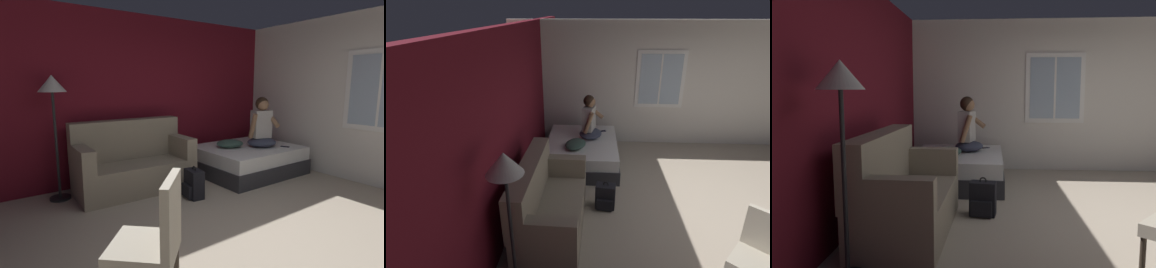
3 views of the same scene
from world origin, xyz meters
The scene contains 11 objects.
ground_plane centered at (0.00, 0.00, 0.00)m, with size 40.00×40.00×0.00m, color tan.
wall_back_accent centered at (0.00, 3.04, 1.35)m, with size 10.47×0.16×2.70m, color maroon.
wall_side_with_window centered at (2.82, 0.00, 1.35)m, with size 0.19×7.32×2.70m.
bed centered at (1.66, 2.04, 0.24)m, with size 1.76×1.41×0.48m.
couch centered at (-0.37, 2.43, 0.39)m, with size 1.72×0.86×1.04m.
side_chair centered at (-1.27, 0.06, 0.53)m, with size 0.65×0.65×0.98m.
person_seated centered at (1.85, 1.89, 0.84)m, with size 0.61×0.55×0.88m.
backpack centered at (0.17, 1.61, 0.19)m, with size 0.26×0.32×0.46m.
throw_pillow centered at (1.34, 2.15, 0.55)m, with size 0.48×0.36×0.14m, color #385147.
cell_phone centered at (2.17, 1.63, 0.48)m, with size 0.07×0.14×0.01m, color black.
floor_lamp centered at (-1.38, 2.63, 1.43)m, with size 0.36×0.36×1.70m.
Camera 2 is at (-3.75, 1.83, 2.89)m, focal length 28.00 mm.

